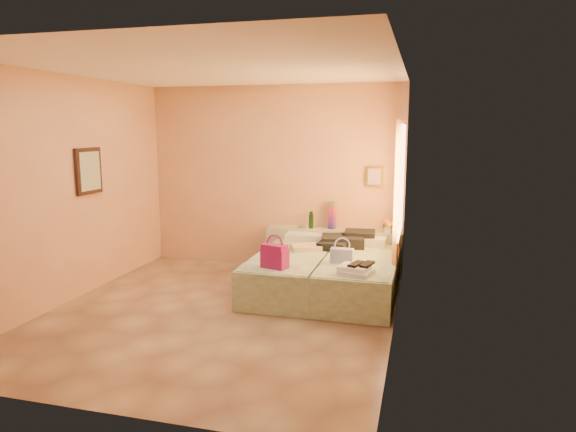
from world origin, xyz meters
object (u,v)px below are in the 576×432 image
Objects in this scene: bed_left at (292,272)px; blue_handbag at (342,256)px; headboard_ledge at (333,250)px; green_book at (359,230)px; water_bottle at (311,220)px; flower_vase at (388,225)px; magenta_handbag at (275,256)px; bed_right at (359,277)px; towel_stack at (356,270)px.

blue_handbag is at bearing -21.05° from bed_left.
headboard_ledge is 0.52m from green_book.
water_bottle reaches higher than green_book.
green_book is (0.77, 0.99, 0.42)m from bed_left.
green_book is at bearing -8.24° from headboard_ledge.
flower_vase reaches higher than bed_left.
blue_handbag reaches higher than headboard_ledge.
flower_vase is 0.73× the size of magenta_handbag.
bed_right is at bearing 0.40° from bed_left.
green_book is 0.58× the size of magenta_handbag.
towel_stack is at bearing -86.07° from bed_right.
flower_vase reaches higher than magenta_handbag.
water_bottle is 0.75m from green_book.
water_bottle is at bearing 105.16° from magenta_handbag.
headboard_ledge is at bearing 107.54° from towel_stack.
towel_stack is at bearing -62.62° from blue_handbag.
towel_stack is at bearing -38.33° from bed_left.
bed_left is at bearing 159.72° from blue_handbag.
magenta_handbag is (-0.03, -0.72, 0.39)m from bed_left.
blue_handbag is (0.34, -1.33, 0.27)m from headboard_ledge.
headboard_ledge is 1.91m from towel_stack.
water_bottle reaches higher than blue_handbag.
bed_right is at bearing 57.02° from blue_handbag.
magenta_handbag reaches higher than blue_handbag.
magenta_handbag is at bearing -92.00° from water_bottle.
bed_left is 8.84× the size of flower_vase.
magenta_handbag is at bearing -102.96° from headboard_ledge.
green_book is at bearing 88.65° from blue_handbag.
green_book is at bearing 82.13° from magenta_handbag.
water_bottle is at bearing 118.35° from blue_handbag.
flower_vase reaches higher than bed_right.
towel_stack is at bearing -97.55° from flower_vase.
headboard_ledge is 6.63× the size of magenta_handbag.
bed_right is 11.09× the size of green_book.
flower_vase is 1.36m from blue_handbag.
green_book and blue_handbag have the same top height.
headboard_ledge reaches higher than bed_right.
headboard_ledge is 7.30× the size of blue_handbag.
headboard_ledge is 1.02× the size of bed_right.
water_bottle is 1.39× the size of green_book.
flower_vase is (0.41, -0.01, 0.10)m from green_book.
bed_right is at bearing -105.74° from flower_vase.
green_book is 0.42m from flower_vase.
green_book is 0.52× the size of towel_stack.
blue_handbag reaches higher than towel_stack.
bed_left is 1.25m from towel_stack.
towel_stack is (0.98, -0.04, -0.09)m from magenta_handbag.
headboard_ledge is at bearing 105.34° from blue_handbag.
green_book is at bearing 179.21° from flower_vase.
flower_vase reaches higher than green_book.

